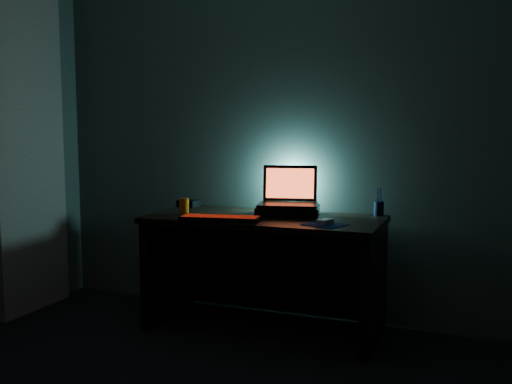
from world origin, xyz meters
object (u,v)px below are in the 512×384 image
pen_cup (379,209)px  juice_glass (184,206)px  keyboard (220,218)px  router (189,203)px  mouse (325,222)px  laptop (289,196)px

pen_cup → juice_glass: bearing=-161.4°
keyboard → router: router is taller
mouse → pen_cup: size_ratio=1.09×
router → keyboard: bearing=-41.2°
juice_glass → laptop: bearing=22.5°
keyboard → mouse: 0.64m
laptop → juice_glass: bearing=-170.2°
laptop → pen_cup: bearing=1.5°
juice_glass → mouse: bearing=-4.2°
juice_glass → router: size_ratio=0.73×
mouse → router: (-1.12, 0.43, 0.00)m
laptop → pen_cup: 0.59m
pen_cup → mouse: bearing=-116.2°
mouse → juice_glass: juice_glass is taller
laptop → pen_cup: laptop is taller
keyboard → mouse: (0.64, 0.08, 0.00)m
pen_cup → keyboard: bearing=-147.4°
keyboard → juice_glass: juice_glass is taller
keyboard → router: bearing=123.7°
keyboard → juice_glass: bearing=145.2°
keyboard → juice_glass: 0.37m
laptop → keyboard: (-0.31, -0.42, -0.11)m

